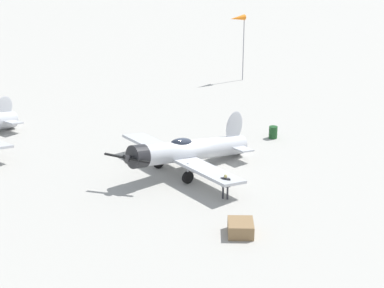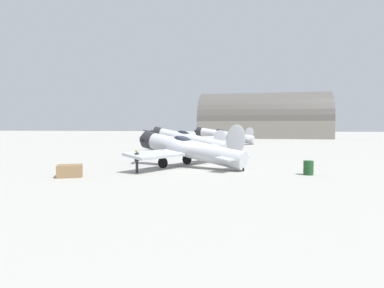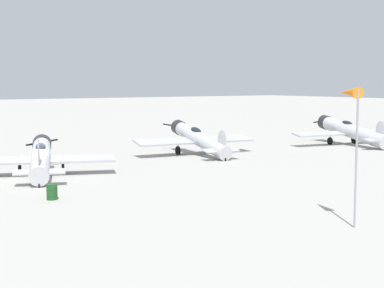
{
  "view_description": "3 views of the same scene",
  "coord_description": "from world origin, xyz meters",
  "px_view_note": "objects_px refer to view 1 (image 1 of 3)",
  "views": [
    {
      "loc": [
        31.96,
        18.34,
        15.77
      ],
      "look_at": [
        0.0,
        0.0,
        1.8
      ],
      "focal_mm": 56.4,
      "sensor_mm": 36.0,
      "label": 1
    },
    {
      "loc": [
        -5.98,
        25.73,
        3.13
      ],
      "look_at": [
        0.0,
        0.0,
        1.8
      ],
      "focal_mm": 32.4,
      "sensor_mm": 36.0,
      "label": 2
    },
    {
      "loc": [
        -41.52,
        14.84,
        6.88
      ],
      "look_at": [
        0.67,
        -13.68,
        1.6
      ],
      "focal_mm": 55.77,
      "sensor_mm": 36.0,
      "label": 3
    }
  ],
  "objects_px": {
    "fuel_drum": "(273,132)",
    "equipment_crate": "(241,228)",
    "airplane_foreground": "(186,151)",
    "ground_crew_mechanic": "(225,184)",
    "windsock_mast": "(238,21)"
  },
  "relations": [
    {
      "from": "airplane_foreground",
      "to": "ground_crew_mechanic",
      "type": "distance_m",
      "value": 4.81
    },
    {
      "from": "windsock_mast",
      "to": "airplane_foreground",
      "type": "bearing_deg",
      "value": 17.85
    },
    {
      "from": "fuel_drum",
      "to": "windsock_mast",
      "type": "distance_m",
      "value": 17.81
    },
    {
      "from": "airplane_foreground",
      "to": "fuel_drum",
      "type": "relative_size",
      "value": 11.64
    },
    {
      "from": "ground_crew_mechanic",
      "to": "windsock_mast",
      "type": "relative_size",
      "value": 0.24
    },
    {
      "from": "airplane_foreground",
      "to": "fuel_drum",
      "type": "distance_m",
      "value": 9.13
    },
    {
      "from": "fuel_drum",
      "to": "equipment_crate",
      "type": "bearing_deg",
      "value": 16.26
    },
    {
      "from": "ground_crew_mechanic",
      "to": "equipment_crate",
      "type": "height_order",
      "value": "ground_crew_mechanic"
    },
    {
      "from": "airplane_foreground",
      "to": "equipment_crate",
      "type": "height_order",
      "value": "airplane_foreground"
    },
    {
      "from": "equipment_crate",
      "to": "fuel_drum",
      "type": "height_order",
      "value": "fuel_drum"
    },
    {
      "from": "ground_crew_mechanic",
      "to": "windsock_mast",
      "type": "height_order",
      "value": "windsock_mast"
    },
    {
      "from": "ground_crew_mechanic",
      "to": "fuel_drum",
      "type": "relative_size",
      "value": 1.71
    },
    {
      "from": "airplane_foreground",
      "to": "ground_crew_mechanic",
      "type": "bearing_deg",
      "value": 80.73
    },
    {
      "from": "airplane_foreground",
      "to": "windsock_mast",
      "type": "distance_m",
      "value": 24.13
    },
    {
      "from": "fuel_drum",
      "to": "ground_crew_mechanic",
      "type": "bearing_deg",
      "value": 8.24
    }
  ]
}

